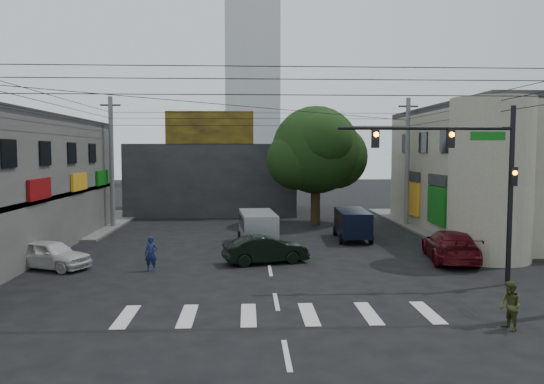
{
  "coord_description": "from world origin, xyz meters",
  "views": [
    {
      "loc": [
        -1.04,
        -21.62,
        5.39
      ],
      "look_at": [
        0.18,
        4.0,
        3.42
      ],
      "focal_mm": 35.0,
      "sensor_mm": 36.0,
      "label": 1
    }
  ],
  "objects": [
    {
      "name": "navy_van",
      "position": [
        5.38,
        10.15,
        0.91
      ],
      "size": [
        4.74,
        2.23,
        1.82
      ],
      "primitive_type": null,
      "rotation": [
        0.0,
        0.0,
        1.52
      ],
      "color": "black",
      "rests_on": "ground"
    },
    {
      "name": "sidewalk_far_left",
      "position": [
        -18.0,
        18.0,
        0.07
      ],
      "size": [
        16.0,
        16.0,
        0.15
      ],
      "primitive_type": "cube",
      "color": "#514F4C",
      "rests_on": "ground"
    },
    {
      "name": "dark_sedan",
      "position": [
        -0.15,
        3.62,
        0.67
      ],
      "size": [
        3.42,
        4.75,
        1.33
      ],
      "primitive_type": "imported",
      "rotation": [
        0.0,
        0.0,
        1.83
      ],
      "color": "black",
      "rests_on": "ground"
    },
    {
      "name": "corner_column",
      "position": [
        11.0,
        4.0,
        4.0
      ],
      "size": [
        4.0,
        4.0,
        8.0
      ],
      "primitive_type": "cylinder",
      "color": "gray",
      "rests_on": "ground"
    },
    {
      "name": "maroon_sedan",
      "position": [
        8.95,
        3.69,
        0.77
      ],
      "size": [
        3.98,
        6.04,
        1.54
      ],
      "primitive_type": "imported",
      "rotation": [
        0.0,
        0.0,
        2.96
      ],
      "color": "#470A0F",
      "rests_on": "ground"
    },
    {
      "name": "utility_pole_far_left",
      "position": [
        -10.5,
        16.0,
        4.6
      ],
      "size": [
        0.32,
        0.32,
        9.2
      ],
      "primitive_type": "cylinder",
      "color": "#59595B",
      "rests_on": "ground"
    },
    {
      "name": "pedestrian_olive",
      "position": [
        6.88,
        -6.35,
        0.75
      ],
      "size": [
        0.93,
        0.83,
        1.49
      ],
      "primitive_type": "imported",
      "rotation": [
        0.0,
        0.0,
        -1.39
      ],
      "color": "#3A3F1D",
      "rests_on": "ground"
    },
    {
      "name": "silver_minivan",
      "position": [
        -0.42,
        8.42,
        0.96
      ],
      "size": [
        4.75,
        2.55,
        1.92
      ],
      "primitive_type": null,
      "rotation": [
        0.0,
        0.0,
        1.65
      ],
      "color": "gray",
      "rests_on": "ground"
    },
    {
      "name": "traffic_officer",
      "position": [
        -5.37,
        2.2,
        0.78
      ],
      "size": [
        0.62,
        0.45,
        1.57
      ],
      "primitive_type": "imported",
      "rotation": [
        0.0,
        0.0,
        -0.06
      ],
      "color": "#161F4D",
      "rests_on": "ground"
    },
    {
      "name": "traffic_gantry",
      "position": [
        7.82,
        -1.0,
        4.83
      ],
      "size": [
        7.1,
        0.35,
        7.2
      ],
      "color": "black",
      "rests_on": "ground"
    },
    {
      "name": "street_tree",
      "position": [
        4.0,
        17.0,
        5.47
      ],
      "size": [
        6.4,
        6.4,
        8.7
      ],
      "color": "black",
      "rests_on": "ground"
    },
    {
      "name": "ground",
      "position": [
        0.0,
        0.0,
        0.0
      ],
      "size": [
        160.0,
        160.0,
        0.0
      ],
      "primitive_type": "plane",
      "color": "black",
      "rests_on": "ground"
    },
    {
      "name": "billboard",
      "position": [
        -4.0,
        21.1,
        7.3
      ],
      "size": [
        7.0,
        0.3,
        2.6
      ],
      "primitive_type": "cube",
      "color": "olive",
      "rests_on": "building_far"
    },
    {
      "name": "building_right",
      "position": [
        18.0,
        13.0,
        4.0
      ],
      "size": [
        14.0,
        18.0,
        8.0
      ],
      "primitive_type": "cube",
      "color": "gray",
      "rests_on": "ground"
    },
    {
      "name": "building_far",
      "position": [
        -4.0,
        26.0,
        3.0
      ],
      "size": [
        14.0,
        10.0,
        6.0
      ],
      "primitive_type": "cube",
      "color": "#232326",
      "rests_on": "ground"
    },
    {
      "name": "utility_pole_far_right",
      "position": [
        10.5,
        16.0,
        4.6
      ],
      "size": [
        0.32,
        0.32,
        9.2
      ],
      "primitive_type": "cylinder",
      "color": "#59595B",
      "rests_on": "ground"
    },
    {
      "name": "tower_distant",
      "position": [
        0.0,
        70.0,
        22.0
      ],
      "size": [
        9.0,
        9.0,
        44.0
      ],
      "primitive_type": "cube",
      "color": "silver",
      "rests_on": "ground"
    },
    {
      "name": "sidewalk_far_right",
      "position": [
        18.0,
        18.0,
        0.07
      ],
      "size": [
        16.0,
        16.0,
        0.15
      ],
      "primitive_type": "cube",
      "color": "#514F4C",
      "rests_on": "ground"
    },
    {
      "name": "white_compact",
      "position": [
        -10.09,
        2.89,
        0.67
      ],
      "size": [
        4.47,
        5.08,
        1.33
      ],
      "primitive_type": "imported",
      "rotation": [
        0.0,
        0.0,
        1.15
      ],
      "color": "silver",
      "rests_on": "ground"
    }
  ]
}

